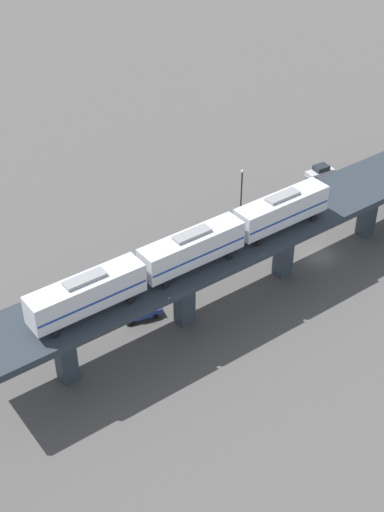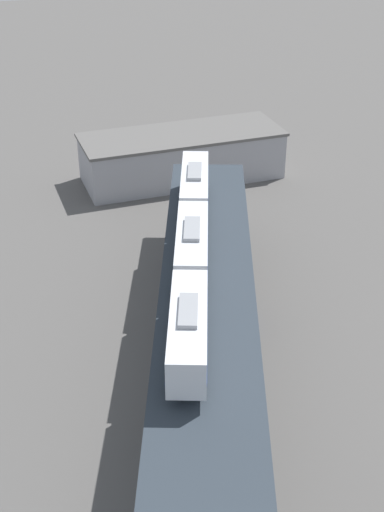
# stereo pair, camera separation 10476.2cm
# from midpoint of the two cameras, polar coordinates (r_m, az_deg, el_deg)

# --- Properties ---
(ground_plane) EXTENTS (400.00, 400.00, 0.00)m
(ground_plane) POSITION_cam_midpoint_polar(r_m,az_deg,el_deg) (55.69, -6.18, -24.49)
(ground_plane) COLOR #514F4C
(elevated_viaduct) EXTENTS (30.63, 91.26, 8.54)m
(elevated_viaduct) POSITION_cam_midpoint_polar(r_m,az_deg,el_deg) (49.53, -6.55, -20.20)
(elevated_viaduct) COLOR #283039
(elevated_viaduct) RESTS_ON ground
(subway_train) EXTENTS (11.81, 36.76, 4.45)m
(subway_train) POSITION_cam_midpoint_polar(r_m,az_deg,el_deg) (45.15, -33.85, -29.61)
(subway_train) COLOR silver
(subway_train) RESTS_ON elevated_viaduct
(street_car_silver) EXTENTS (3.25, 4.75, 1.89)m
(street_car_silver) POSITION_cam_midpoint_polar(r_m,az_deg,el_deg) (67.20, -2.07, -8.83)
(street_car_silver) COLOR #B7BABF
(street_car_silver) RESTS_ON ground
(street_car_white) EXTENTS (3.13, 4.75, 1.89)m
(street_car_white) POSITION_cam_midpoint_polar(r_m,az_deg,el_deg) (61.95, -9.40, -14.53)
(street_car_white) COLOR silver
(street_car_white) RESTS_ON ground
(street_car_blue) EXTENTS (3.67, 4.73, 1.89)m
(street_car_blue) POSITION_cam_midpoint_polar(r_m,az_deg,el_deg) (56.88, -34.62, -31.16)
(street_car_blue) COLOR #233D93
(street_car_blue) RESTS_ON ground
(street_lamp) EXTENTS (0.44, 0.44, 6.94)m
(street_lamp) POSITION_cam_midpoint_polar(r_m,az_deg,el_deg) (59.76, -15.00, -13.36)
(street_lamp) COLOR black
(street_lamp) RESTS_ON ground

